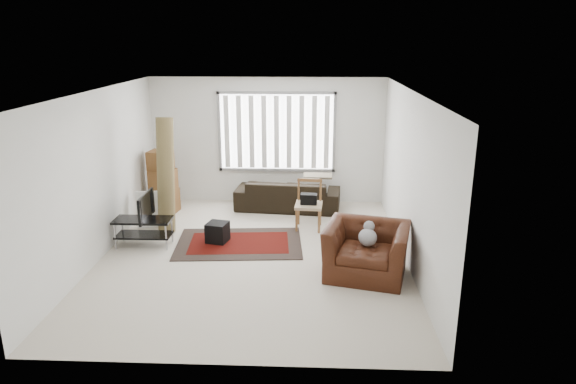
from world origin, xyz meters
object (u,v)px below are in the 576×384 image
Objects in this scene: sofa at (288,190)px; tv_stand at (143,226)px; armchair at (367,247)px; moving_boxes at (163,184)px; side_chair at (309,203)px.

tv_stand is at bearing 46.71° from sofa.
moving_boxes is at bearing 158.65° from armchair.
tv_stand is 0.68× the size of armchair.
armchair is at bearing -35.37° from moving_boxes.
tv_stand is 3.21m from sofa.
sofa is 3.37m from armchair.
side_chair is at bearing 18.89° from tv_stand.
side_chair is (2.86, 0.98, 0.15)m from tv_stand.
side_chair is at bearing 128.46° from armchair.
side_chair reaches higher than armchair.
tv_stand is 1.81m from moving_boxes.
armchair is at bearing -14.61° from tv_stand.
moving_boxes reaches higher than side_chair.
moving_boxes reaches higher than tv_stand.
moving_boxes is 2.58m from sofa.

